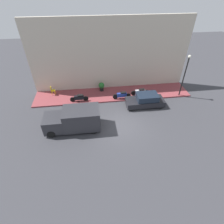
{
  "coord_description": "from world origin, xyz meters",
  "views": [
    {
      "loc": [
        -11.44,
        2.24,
        10.7
      ],
      "look_at": [
        1.32,
        0.59,
        0.6
      ],
      "focal_mm": 28.0,
      "sensor_mm": 36.0,
      "label": 1
    }
  ],
  "objects_px": {
    "streetlamp": "(185,72)",
    "potted_plant": "(102,86)",
    "cafe_chair": "(52,90)",
    "delivery_van": "(73,119)",
    "motorcycle_blue": "(122,95)",
    "motorcycle_black": "(79,98)",
    "parked_car": "(145,100)",
    "scooter_silver": "(140,92)"
  },
  "relations": [
    {
      "from": "scooter_silver",
      "to": "motorcycle_blue",
      "type": "height_order",
      "value": "motorcycle_blue"
    },
    {
      "from": "motorcycle_black",
      "to": "cafe_chair",
      "type": "height_order",
      "value": "cafe_chair"
    },
    {
      "from": "scooter_silver",
      "to": "motorcycle_black",
      "type": "bearing_deg",
      "value": 93.48
    },
    {
      "from": "motorcycle_blue",
      "to": "streetlamp",
      "type": "bearing_deg",
      "value": -91.29
    },
    {
      "from": "streetlamp",
      "to": "cafe_chair",
      "type": "bearing_deg",
      "value": 82.08
    },
    {
      "from": "motorcycle_blue",
      "to": "cafe_chair",
      "type": "bearing_deg",
      "value": 76.53
    },
    {
      "from": "streetlamp",
      "to": "parked_car",
      "type": "bearing_deg",
      "value": 106.21
    },
    {
      "from": "cafe_chair",
      "to": "delivery_van",
      "type": "bearing_deg",
      "value": -155.55
    },
    {
      "from": "delivery_van",
      "to": "cafe_chair",
      "type": "bearing_deg",
      "value": 24.45
    },
    {
      "from": "delivery_van",
      "to": "cafe_chair",
      "type": "distance_m",
      "value": 6.3
    },
    {
      "from": "parked_car",
      "to": "motorcycle_blue",
      "type": "xyz_separation_m",
      "value": [
        1.38,
        2.2,
        -0.07
      ]
    },
    {
      "from": "streetlamp",
      "to": "potted_plant",
      "type": "height_order",
      "value": "streetlamp"
    },
    {
      "from": "motorcycle_black",
      "to": "motorcycle_blue",
      "type": "height_order",
      "value": "motorcycle_blue"
    },
    {
      "from": "parked_car",
      "to": "cafe_chair",
      "type": "distance_m",
      "value": 10.23
    },
    {
      "from": "motorcycle_black",
      "to": "motorcycle_blue",
      "type": "distance_m",
      "value": 4.54
    },
    {
      "from": "potted_plant",
      "to": "cafe_chair",
      "type": "bearing_deg",
      "value": 91.52
    },
    {
      "from": "motorcycle_blue",
      "to": "potted_plant",
      "type": "bearing_deg",
      "value": 46.24
    },
    {
      "from": "scooter_silver",
      "to": "cafe_chair",
      "type": "height_order",
      "value": "cafe_chair"
    },
    {
      "from": "motorcycle_black",
      "to": "potted_plant",
      "type": "height_order",
      "value": "potted_plant"
    },
    {
      "from": "potted_plant",
      "to": "cafe_chair",
      "type": "relative_size",
      "value": 1.0
    },
    {
      "from": "delivery_van",
      "to": "streetlamp",
      "type": "bearing_deg",
      "value": -71.61
    },
    {
      "from": "motorcycle_blue",
      "to": "scooter_silver",
      "type": "bearing_deg",
      "value": -77.32
    },
    {
      "from": "motorcycle_black",
      "to": "streetlamp",
      "type": "relative_size",
      "value": 0.43
    },
    {
      "from": "potted_plant",
      "to": "delivery_van",
      "type": "bearing_deg",
      "value": 153.85
    },
    {
      "from": "motorcycle_black",
      "to": "potted_plant",
      "type": "distance_m",
      "value": 3.13
    },
    {
      "from": "motorcycle_blue",
      "to": "potted_plant",
      "type": "height_order",
      "value": "potted_plant"
    },
    {
      "from": "motorcycle_blue",
      "to": "streetlamp",
      "type": "relative_size",
      "value": 0.43
    },
    {
      "from": "delivery_van",
      "to": "scooter_silver",
      "type": "distance_m",
      "value": 8.35
    },
    {
      "from": "scooter_silver",
      "to": "potted_plant",
      "type": "bearing_deg",
      "value": 70.73
    },
    {
      "from": "streetlamp",
      "to": "potted_plant",
      "type": "relative_size",
      "value": 4.58
    },
    {
      "from": "parked_car",
      "to": "potted_plant",
      "type": "distance_m",
      "value": 5.39
    },
    {
      "from": "parked_car",
      "to": "motorcycle_black",
      "type": "bearing_deg",
      "value": 77.77
    },
    {
      "from": "potted_plant",
      "to": "scooter_silver",
      "type": "bearing_deg",
      "value": -109.27
    },
    {
      "from": "motorcycle_blue",
      "to": "cafe_chair",
      "type": "xyz_separation_m",
      "value": [
        1.8,
        7.52,
        0.14
      ]
    },
    {
      "from": "parked_car",
      "to": "delivery_van",
      "type": "bearing_deg",
      "value": 109.67
    },
    {
      "from": "delivery_van",
      "to": "potted_plant",
      "type": "xyz_separation_m",
      "value": [
        5.88,
        -2.88,
        -0.31
      ]
    },
    {
      "from": "delivery_van",
      "to": "scooter_silver",
      "type": "relative_size",
      "value": 2.31
    },
    {
      "from": "delivery_van",
      "to": "motorcycle_blue",
      "type": "height_order",
      "value": "delivery_van"
    },
    {
      "from": "streetlamp",
      "to": "cafe_chair",
      "type": "relative_size",
      "value": 4.56
    },
    {
      "from": "motorcycle_black",
      "to": "potted_plant",
      "type": "relative_size",
      "value": 1.95
    },
    {
      "from": "scooter_silver",
      "to": "potted_plant",
      "type": "relative_size",
      "value": 2.05
    },
    {
      "from": "motorcycle_black",
      "to": "scooter_silver",
      "type": "height_order",
      "value": "motorcycle_black"
    }
  ]
}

